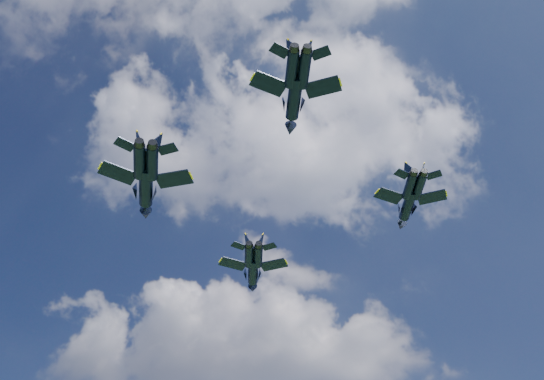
{
  "coord_description": "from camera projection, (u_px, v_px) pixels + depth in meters",
  "views": [
    {
      "loc": [
        8.77,
        -67.4,
        3.17
      ],
      "look_at": [
        2.25,
        -0.26,
        64.97
      ],
      "focal_mm": 40.0,
      "sensor_mm": 36.0,
      "label": 1
    }
  ],
  "objects": [
    {
      "name": "jet_lead",
      "position": [
        253.0,
        272.0,
        110.02
      ],
      "size": [
        12.45,
        16.22,
        3.84
      ],
      "rotation": [
        0.0,
        0.0,
        0.14
      ],
      "color": "black"
    },
    {
      "name": "jet_left",
      "position": [
        146.0,
        189.0,
        91.72
      ],
      "size": [
        13.75,
        18.46,
        4.34
      ],
      "rotation": [
        0.0,
        0.0,
        0.25
      ],
      "color": "black"
    },
    {
      "name": "jet_right",
      "position": [
        407.0,
        206.0,
        93.41
      ],
      "size": [
        11.21,
        14.63,
        3.47
      ],
      "rotation": [
        0.0,
        0.0,
        0.15
      ],
      "color": "black"
    },
    {
      "name": "jet_slot",
      "position": [
        294.0,
        100.0,
        77.07
      ],
      "size": [
        11.56,
        15.19,
        3.59
      ],
      "rotation": [
        0.0,
        0.0,
        0.17
      ],
      "color": "black"
    }
  ]
}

